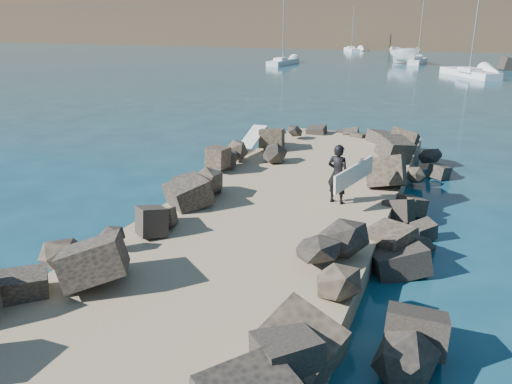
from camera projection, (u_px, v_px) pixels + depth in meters
ground at (270, 233)px, 13.68m from camera, size 800.00×800.00×0.00m
jetty at (240, 252)px, 11.84m from camera, size 6.00×26.00×0.60m
riprap_left at (148, 220)px, 13.25m from camera, size 2.60×22.00×1.00m
riprap_right at (367, 257)px, 11.17m from camera, size 2.60×22.00×1.00m
surfboard_resting at (252, 140)px, 19.64m from camera, size 0.80×2.37×0.08m
boat_imported at (404, 55)px, 66.67m from camera, size 5.57×6.10×2.33m
surfer_with_board at (340, 174)px, 13.92m from camera, size 1.13×2.03×1.70m
sailboat_e at (352, 50)px, 93.39m from camera, size 4.21×6.84×8.27m
sailboat_b at (418, 61)px, 67.01m from camera, size 2.00×6.76×8.08m
sailboat_a at (283, 62)px, 65.53m from camera, size 1.93×7.46×8.89m
sailboat_c at (469, 73)px, 51.85m from camera, size 6.10×8.13×10.05m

